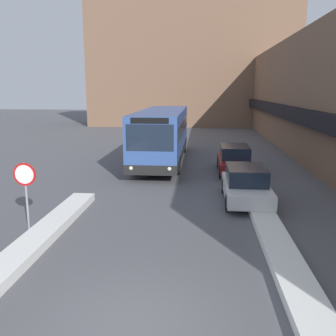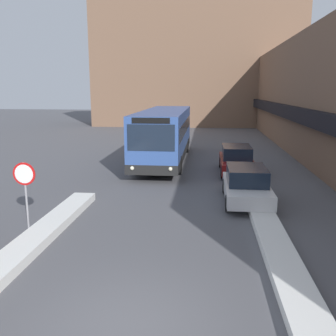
{
  "view_description": "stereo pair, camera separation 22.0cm",
  "coord_description": "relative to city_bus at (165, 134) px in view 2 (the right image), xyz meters",
  "views": [
    {
      "loc": [
        1.3,
        -6.47,
        4.6
      ],
      "look_at": [
        0.03,
        7.84,
        1.58
      ],
      "focal_mm": 40.0,
      "sensor_mm": 36.0,
      "label": 1
    },
    {
      "loc": [
        1.52,
        -6.45,
        4.6
      ],
      "look_at": [
        0.03,
        7.84,
        1.58
      ],
      "focal_mm": 40.0,
      "sensor_mm": 36.0,
      "label": 2
    }
  ],
  "objects": [
    {
      "name": "building_row_right",
      "position": [
        11.14,
        6.58,
        2.37
      ],
      "size": [
        5.5,
        60.0,
        8.34
      ],
      "color": "brown",
      "rests_on": "ground_plane"
    },
    {
      "name": "snow_bank_left",
      "position": [
        -2.43,
        -14.27,
        -1.65
      ],
      "size": [
        0.9,
        10.63,
        0.29
      ],
      "color": "silver",
      "rests_on": "ground_plane"
    },
    {
      "name": "stop_sign",
      "position": [
        -3.21,
        -12.54,
        -0.13
      ],
      "size": [
        0.76,
        0.08,
        2.29
      ],
      "color": "gray",
      "rests_on": "ground_plane"
    },
    {
      "name": "ground_plane",
      "position": [
        1.17,
        -17.42,
        -1.79
      ],
      "size": [
        160.0,
        160.0,
        0.0
      ],
      "primitive_type": "plane",
      "color": "#515156"
    },
    {
      "name": "snow_bank_right",
      "position": [
        4.77,
        -12.47,
        -1.67
      ],
      "size": [
        0.9,
        11.59,
        0.25
      ],
      "color": "silver",
      "rests_on": "ground_plane"
    },
    {
      "name": "parked_car_middle",
      "position": [
        4.37,
        -2.97,
        -1.04
      ],
      "size": [
        1.8,
        4.48,
        1.52
      ],
      "color": "maroon",
      "rests_on": "ground_plane"
    },
    {
      "name": "parked_car_front",
      "position": [
        4.37,
        -8.57,
        -1.06
      ],
      "size": [
        1.82,
        4.22,
        1.47
      ],
      "color": "silver",
      "rests_on": "ground_plane"
    },
    {
      "name": "building_backdrop_far",
      "position": [
        1.17,
        26.27,
        6.22
      ],
      "size": [
        26.0,
        8.0,
        16.03
      ],
      "color": "brown",
      "rests_on": "ground_plane"
    },
    {
      "name": "city_bus",
      "position": [
        0.0,
        0.0,
        0.0
      ],
      "size": [
        2.69,
        12.18,
        3.32
      ],
      "color": "#335193",
      "rests_on": "ground_plane"
    }
  ]
}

